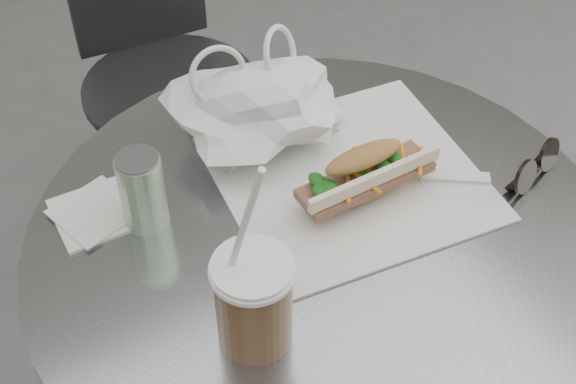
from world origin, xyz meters
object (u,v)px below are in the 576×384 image
cafe_table (316,354)px  chair_far (170,122)px  iced_coffee (254,300)px  sunglasses (535,167)px  banh_mi (364,175)px  drink_can (142,191)px

cafe_table → chair_far: cafe_table is taller
iced_coffee → sunglasses: iced_coffee is taller
cafe_table → banh_mi: bearing=19.5°
chair_far → drink_can: 0.85m
cafe_table → drink_can: bearing=143.7°
chair_far → iced_coffee: size_ratio=2.65×
cafe_table → iced_coffee: size_ratio=2.83×
chair_far → drink_can: drink_can is taller
banh_mi → drink_can: bearing=157.9°
iced_coffee → drink_can: (-0.04, 0.23, -0.01)m
drink_can → cafe_table: bearing=-36.3°
sunglasses → iced_coffee: bearing=168.0°
sunglasses → drink_can: size_ratio=0.99×
banh_mi → sunglasses: 0.24m
chair_far → iced_coffee: 1.02m
iced_coffee → sunglasses: bearing=4.5°
chair_far → sunglasses: size_ratio=6.56×
cafe_table → chair_far: (0.09, 0.78, -0.15)m
banh_mi → sunglasses: banh_mi is taller
cafe_table → iced_coffee: bearing=-148.0°
sunglasses → drink_can: bearing=142.0°
banh_mi → drink_can: drink_can is taller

